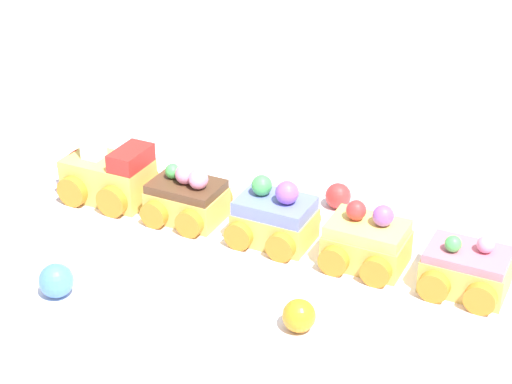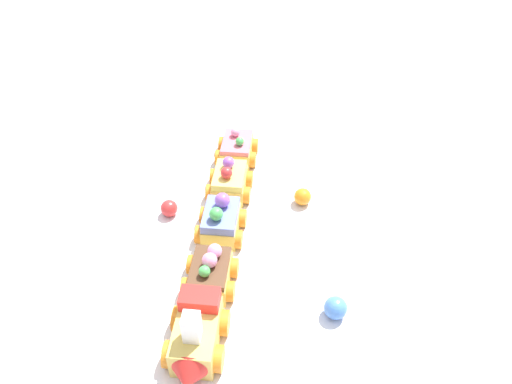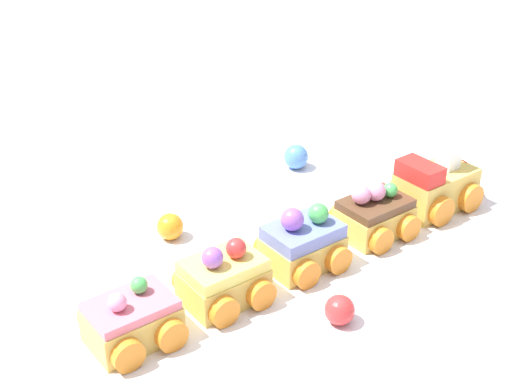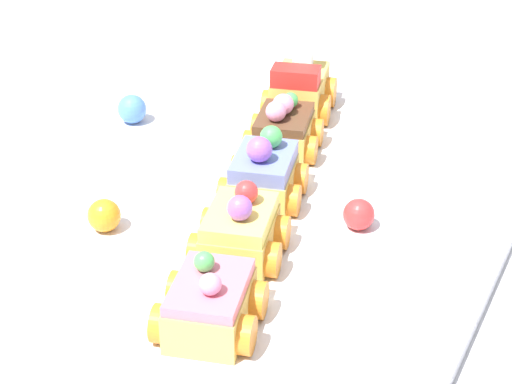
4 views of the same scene
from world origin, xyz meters
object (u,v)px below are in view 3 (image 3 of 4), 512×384
at_px(cake_train_locomotive, 440,185).
at_px(gumball_orange, 170,226).
at_px(cake_car_chocolate, 374,215).
at_px(gumball_blue, 296,157).
at_px(gumball_red, 340,310).
at_px(cake_car_strawberry, 132,321).
at_px(cake_car_blueberry, 302,244).
at_px(cake_car_lemon, 223,279).

bearing_deg(cake_train_locomotive, gumball_orange, 156.70).
bearing_deg(cake_car_chocolate, gumball_orange, 145.75).
distance_m(gumball_blue, gumball_red, 0.30).
distance_m(cake_car_strawberry, gumball_orange, 0.16).
bearing_deg(gumball_orange, cake_train_locomotive, -8.72).
distance_m(cake_train_locomotive, cake_car_chocolate, 0.10).
relative_size(cake_car_blueberry, gumball_red, 3.18).
distance_m(cake_train_locomotive, gumball_blue, 0.18).
xyz_separation_m(cake_train_locomotive, gumball_blue, (-0.11, 0.14, -0.01)).
bearing_deg(gumball_blue, cake_car_chocolate, -86.76).
bearing_deg(cake_car_chocolate, cake_car_strawberry, -179.97).
bearing_deg(gumball_blue, gumball_red, -107.86).
relative_size(cake_car_strawberry, gumball_red, 3.18).
distance_m(cake_car_chocolate, cake_car_blueberry, 0.10).
bearing_deg(cake_train_locomotive, cake_car_lemon, -179.96).
xyz_separation_m(cake_train_locomotive, cake_car_lemon, (-0.28, -0.07, -0.00)).
bearing_deg(cake_train_locomotive, gumball_blue, 112.24).
xyz_separation_m(cake_car_lemon, cake_car_strawberry, (-0.09, -0.02, -0.00)).
bearing_deg(cake_car_lemon, gumball_orange, 82.83).
distance_m(cake_train_locomotive, gumball_orange, 0.30).
height_order(cake_train_locomotive, cake_car_strawberry, cake_train_locomotive).
xyz_separation_m(cake_car_strawberry, gumball_orange, (0.07, 0.14, -0.01)).
relative_size(cake_car_chocolate, cake_car_strawberry, 1.00).
bearing_deg(gumball_red, cake_car_lemon, 139.88).
xyz_separation_m(gumball_blue, gumball_orange, (-0.19, -0.10, -0.00)).
relative_size(cake_train_locomotive, gumball_blue, 3.96).
xyz_separation_m(cake_car_blueberry, gumball_red, (-0.01, -0.09, -0.01)).
bearing_deg(gumball_orange, cake_car_strawberry, -117.41).
distance_m(cake_car_blueberry, cake_car_lemon, 0.09).
relative_size(cake_car_strawberry, gumball_orange, 3.04).
xyz_separation_m(cake_car_blueberry, gumball_orange, (-0.10, 0.09, -0.01)).
xyz_separation_m(cake_car_chocolate, gumball_red, (-0.10, -0.12, -0.01)).
relative_size(cake_train_locomotive, cake_car_strawberry, 1.42).
height_order(cake_car_blueberry, gumball_red, cake_car_blueberry).
relative_size(cake_car_blueberry, cake_car_strawberry, 1.00).
bearing_deg(gumball_orange, gumball_blue, 27.61).
xyz_separation_m(cake_car_lemon, gumball_orange, (-0.02, 0.12, -0.01)).
bearing_deg(cake_car_strawberry, gumball_orange, 48.02).
distance_m(cake_car_chocolate, gumball_red, 0.15).
relative_size(cake_car_chocolate, gumball_orange, 3.04).
height_order(cake_car_strawberry, gumball_red, cake_car_strawberry).
bearing_deg(cake_car_blueberry, gumball_red, -109.57).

